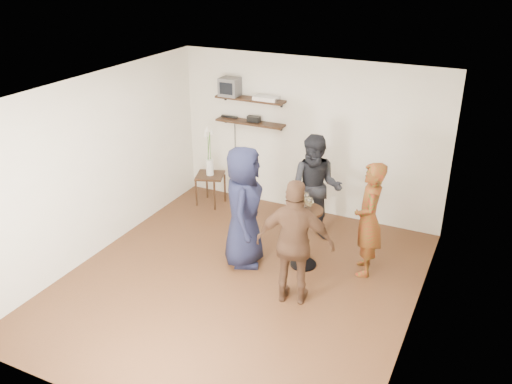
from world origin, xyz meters
The scene contains 18 objects.
room centered at (0.00, 0.00, 1.30)m, with size 4.58×5.08×2.68m.
shelf_upper centered at (-1.00, 2.38, 1.85)m, with size 1.20×0.25×0.04m, color black.
shelf_lower centered at (-1.00, 2.38, 1.45)m, with size 1.20×0.25×0.04m, color black.
crt_monitor centered at (-1.37, 2.38, 2.02)m, with size 0.32×0.30×0.30m, color #59595B.
dvd_deck centered at (-0.71, 2.38, 1.90)m, with size 0.40×0.24×0.06m, color silver.
radio centered at (-0.93, 2.38, 1.52)m, with size 0.22×0.10×0.10m, color black.
power_strip centered at (-1.42, 2.42, 1.48)m, with size 0.30×0.05×0.03m, color black.
side_table centered at (-1.58, 1.98, 0.46)m, with size 0.58×0.58×0.55m.
vase_lilies centered at (-1.58, 1.97, 0.83)m, with size 0.19×0.19×0.90m.
drinks_table centered at (0.62, 0.78, 0.57)m, with size 0.48×0.48×0.88m.
wine_glass_fl centered at (0.55, 0.74, 1.02)m, with size 0.07×0.07×0.20m.
wine_glass_fr centered at (0.70, 0.74, 1.02)m, with size 0.07×0.07×0.20m.
wine_glass_bl centered at (0.60, 0.83, 1.03)m, with size 0.07×0.07×0.22m.
wine_glass_br centered at (0.65, 0.78, 1.01)m, with size 0.06×0.06×0.19m.
person_plaid centered at (1.44, 1.00, 0.81)m, with size 0.59×0.39×1.62m, color #A01612.
person_dark centered at (0.47, 1.61, 0.83)m, with size 0.81×0.63×1.66m, color black.
person_navy centered at (-0.18, 0.50, 0.87)m, with size 0.85×0.55×1.74m, color black.
person_brown centered at (0.81, -0.05, 0.83)m, with size 0.97×0.40×1.65m, color #4E3221.
Camera 1 is at (2.88, -5.45, 4.13)m, focal length 38.00 mm.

